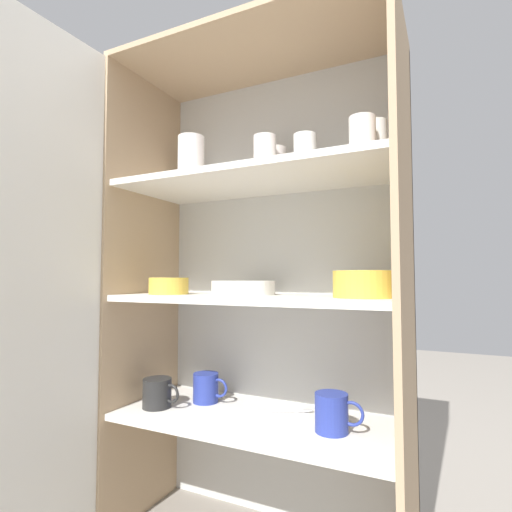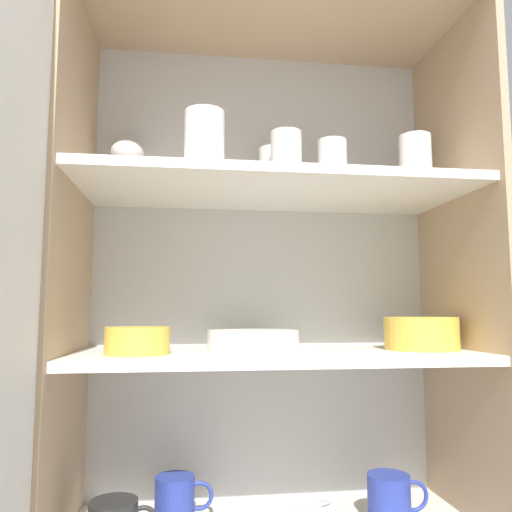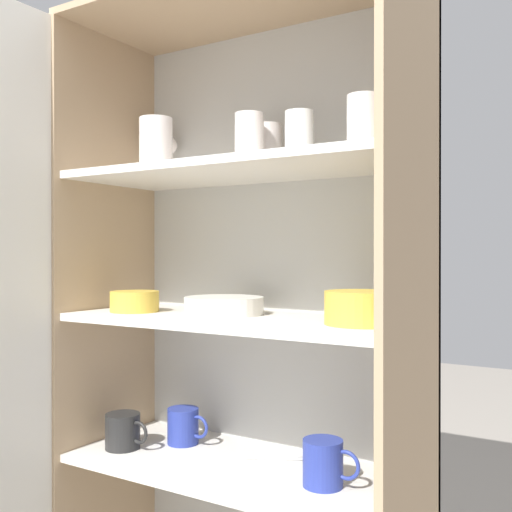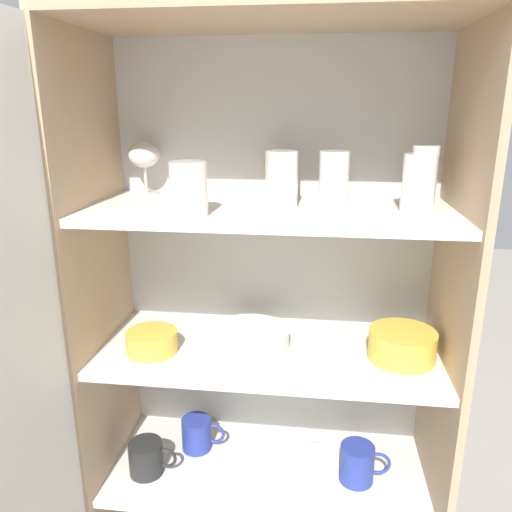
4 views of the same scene
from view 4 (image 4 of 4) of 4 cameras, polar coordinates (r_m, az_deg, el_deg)
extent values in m
cube|color=silver|center=(1.49, 2.16, -6.84)|extent=(0.90, 0.02, 1.54)
cube|color=tan|center=(1.42, -16.79, -8.80)|extent=(0.02, 0.41, 1.54)
cube|color=tan|center=(1.35, 20.70, -10.67)|extent=(0.02, 0.41, 1.54)
cube|color=tan|center=(1.18, 1.68, 25.54)|extent=(0.90, 0.41, 0.02)
cube|color=silver|center=(1.53, 1.28, -23.20)|extent=(0.86, 0.37, 0.02)
cube|color=silver|center=(1.32, 1.38, -10.86)|extent=(0.86, 0.37, 0.02)
cube|color=silver|center=(1.19, 1.51, 5.12)|extent=(0.86, 0.37, 0.02)
cube|color=silver|center=(1.11, -26.71, -17.95)|extent=(0.03, 0.45, 1.54)
cylinder|color=silver|center=(1.29, 2.96, 9.18)|extent=(0.08, 0.08, 0.12)
cylinder|color=silver|center=(1.10, -7.70, 7.59)|extent=(0.08, 0.08, 0.12)
cylinder|color=white|center=(1.26, 18.63, 8.66)|extent=(0.06, 0.06, 0.14)
cylinder|color=silver|center=(1.19, 3.01, 8.75)|extent=(0.07, 0.07, 0.13)
cylinder|color=silver|center=(1.19, 18.09, 7.90)|extent=(0.07, 0.07, 0.13)
cylinder|color=white|center=(1.22, 8.89, 8.75)|extent=(0.07, 0.07, 0.13)
cylinder|color=silver|center=(1.39, -12.40, 6.98)|extent=(0.07, 0.07, 0.01)
cylinder|color=silver|center=(1.39, -12.49, 8.47)|extent=(0.01, 0.01, 0.07)
ellipsoid|color=silver|center=(1.38, -12.67, 11.21)|extent=(0.08, 0.08, 0.07)
cylinder|color=white|center=(1.33, -0.65, -9.96)|extent=(0.20, 0.20, 0.01)
cylinder|color=white|center=(1.33, -0.65, -9.62)|extent=(0.20, 0.20, 0.01)
cylinder|color=white|center=(1.32, -0.65, -9.27)|extent=(0.20, 0.20, 0.01)
cylinder|color=white|center=(1.32, -0.65, -8.92)|extent=(0.20, 0.20, 0.01)
cylinder|color=white|center=(1.31, -0.66, -8.56)|extent=(0.20, 0.20, 0.01)
cylinder|color=gold|center=(1.30, 16.36, -9.72)|extent=(0.16, 0.16, 0.07)
torus|color=gold|center=(1.29, 16.48, -8.41)|extent=(0.16, 0.16, 0.01)
cylinder|color=gold|center=(1.31, -11.81, -9.55)|extent=(0.13, 0.13, 0.06)
torus|color=gold|center=(1.30, -11.87, -8.62)|extent=(0.13, 0.13, 0.01)
cylinder|color=#283893|center=(1.57, -6.82, -19.51)|extent=(0.09, 0.09, 0.10)
torus|color=#283893|center=(1.55, -4.80, -19.58)|extent=(0.06, 0.01, 0.06)
cylinder|color=black|center=(1.51, -12.46, -21.58)|extent=(0.09, 0.09, 0.09)
torus|color=black|center=(1.49, -10.26, -21.77)|extent=(0.06, 0.01, 0.06)
cylinder|color=#283893|center=(1.48, 11.44, -22.20)|extent=(0.09, 0.09, 0.10)
torus|color=#283893|center=(1.48, 13.78, -22.04)|extent=(0.07, 0.01, 0.07)
cylinder|color=silver|center=(1.57, 4.11, -21.31)|extent=(0.14, 0.08, 0.01)
ellipsoid|color=silver|center=(1.60, 6.79, -20.58)|extent=(0.04, 0.04, 0.01)
camera|label=1|loc=(0.70, 70.81, -49.35)|focal=28.00mm
camera|label=2|loc=(0.61, -49.52, -50.60)|focal=35.00mm
camera|label=3|loc=(0.84, 92.88, -35.00)|focal=42.00mm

